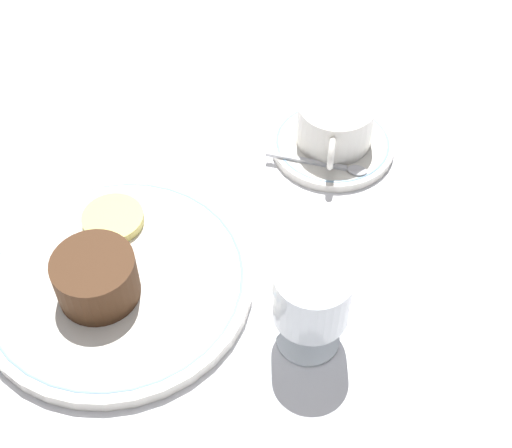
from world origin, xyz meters
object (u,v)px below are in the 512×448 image
dinner_plate (117,280)px  wine_glass (312,299)px  coffee_cup (335,123)px  dessert_cake (96,278)px

dinner_plate → wine_glass: size_ratio=2.64×
dinner_plate → coffee_cup: size_ratio=2.38×
coffee_cup → dessert_cake: same height
dinner_plate → dessert_cake: (0.02, -0.01, 0.03)m
coffee_cup → dessert_cake: 0.31m
dessert_cake → wine_glass: bearing=86.6°
wine_glass → dessert_cake: (-0.01, -0.20, -0.03)m
coffee_cup → wine_glass: size_ratio=1.11×
dinner_plate → dessert_cake: 0.04m
dinner_plate → coffee_cup: (-0.22, 0.19, 0.03)m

